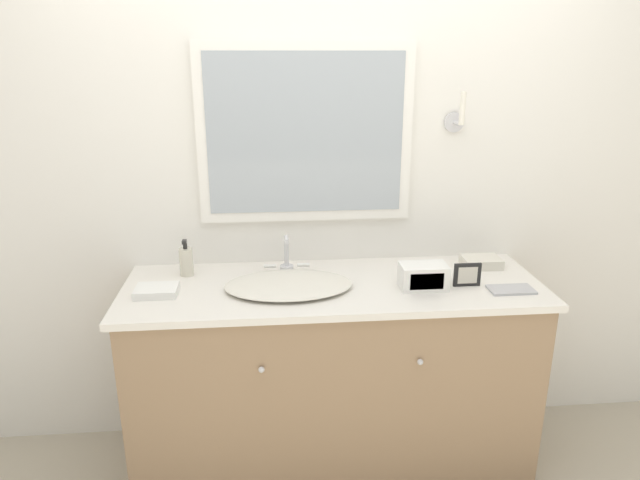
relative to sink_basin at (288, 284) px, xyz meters
The scene contains 9 objects.
wall_back 0.55m from the sink_basin, 61.86° to the left, with size 8.00×0.18×2.55m.
vanity_counter 0.50m from the sink_basin, ahead, with size 1.78×0.61×0.90m.
sink_basin is the anchor object (origin of this frame).
soap_bottle 0.48m from the sink_basin, 157.07° to the left, with size 0.06×0.06×0.17m.
appliance_box 0.57m from the sink_basin, ahead, with size 0.20×0.12×0.10m.
picture_frame 0.75m from the sink_basin, ahead, with size 0.12×0.01×0.10m.
hand_towel_near_sink 0.91m from the sink_basin, 10.73° to the left, with size 0.17×0.13×0.04m.
hand_towel_far_corner 0.54m from the sink_basin, behind, with size 0.17×0.13×0.03m.
metal_tray 0.93m from the sink_basin, ahead, with size 0.19×0.10×0.01m.
Camera 1 is at (-0.26, -1.91, 1.84)m, focal length 32.00 mm.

